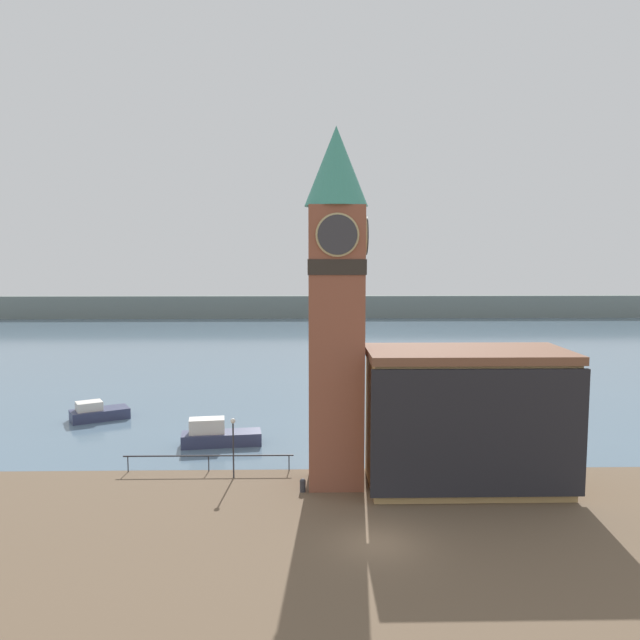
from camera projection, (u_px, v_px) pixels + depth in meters
The scene contains 10 objects.
ground_plane at pixel (378, 543), 30.61m from camera, with size 160.00×160.00×0.00m, color brown.
water at pixel (328, 343), 100.90m from camera, with size 160.00×120.00×0.00m.
far_shoreline at pixel (322, 307), 140.41m from camera, with size 180.00×3.00×5.00m.
pier_railing at pixel (209, 457), 40.68m from camera, with size 11.10×0.08×1.09m.
clock_tower at pixel (336, 298), 37.58m from camera, with size 3.78×3.78×21.66m.
pier_building at pixel (466, 418), 37.71m from camera, with size 12.19×6.09×8.45m.
boat_near at pixel (218, 435), 46.40m from camera, with size 6.06×2.69×2.05m.
boat_far at pixel (98, 412), 53.58m from camera, with size 5.20×4.19×1.65m.
mooring_bollard_near at pixel (303, 485), 37.24m from camera, with size 0.37×0.37×0.81m.
lamp_post at pixel (233, 436), 39.30m from camera, with size 0.32×0.32×3.87m.
Camera 1 is at (-3.44, -29.24, 14.09)m, focal length 35.00 mm.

